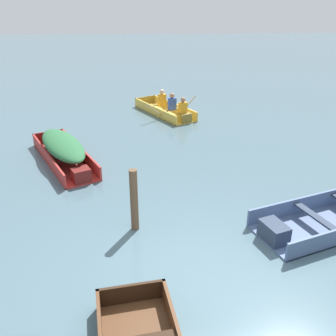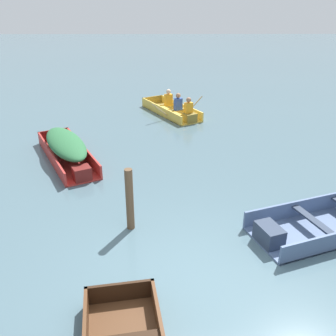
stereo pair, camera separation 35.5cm
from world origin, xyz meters
name	(u,v)px [view 1 (the left image)]	position (x,y,z in m)	size (l,w,h in m)	color
ground_plane	(207,287)	(0.00, 0.00, 0.00)	(80.00, 80.00, 0.00)	#47606B
skiff_slate_blue_near_moored	(328,220)	(2.66, 1.60, 0.13)	(3.57, 2.30, 0.39)	#475B7F
skiff_red_mid_moored	(63,149)	(-3.24, 5.03, 0.40)	(2.36, 3.37, 0.69)	#AD2D28
rowboat_yellow_with_crew	(168,109)	(-0.18, 9.25, 0.22)	(2.39, 3.08, 0.91)	#E5BC47
mooring_post	(134,200)	(-1.20, 1.69, 0.65)	(0.15, 0.15, 1.29)	brown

